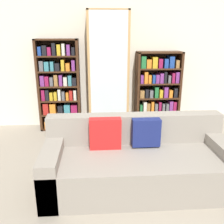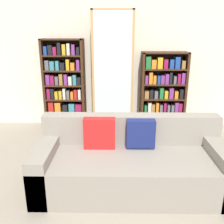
{
  "view_description": "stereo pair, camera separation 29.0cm",
  "coord_description": "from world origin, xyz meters",
  "px_view_note": "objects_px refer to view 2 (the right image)",
  "views": [
    {
      "loc": [
        -0.41,
        -1.96,
        1.69
      ],
      "look_at": [
        -0.17,
        1.44,
        0.59
      ],
      "focal_mm": 40.0,
      "sensor_mm": 36.0,
      "label": 1
    },
    {
      "loc": [
        -0.12,
        -1.97,
        1.69
      ],
      "look_at": [
        -0.17,
        1.44,
        0.59
      ],
      "focal_mm": 40.0,
      "sensor_mm": 36.0,
      "label": 2
    }
  ],
  "objects_px": {
    "couch": "(131,163)",
    "bookshelf_left": "(65,86)",
    "wine_bottle": "(144,141)",
    "display_cabinet": "(113,72)",
    "bookshelf_right": "(163,92)"
  },
  "relations": [
    {
      "from": "couch",
      "to": "bookshelf_right",
      "type": "distance_m",
      "value": 2.03
    },
    {
      "from": "bookshelf_left",
      "to": "bookshelf_right",
      "type": "height_order",
      "value": "bookshelf_left"
    },
    {
      "from": "couch",
      "to": "bookshelf_left",
      "type": "height_order",
      "value": "bookshelf_left"
    },
    {
      "from": "wine_bottle",
      "to": "couch",
      "type": "bearing_deg",
      "value": -105.63
    },
    {
      "from": "couch",
      "to": "display_cabinet",
      "type": "distance_m",
      "value": 2.02
    },
    {
      "from": "bookshelf_left",
      "to": "bookshelf_right",
      "type": "xyz_separation_m",
      "value": [
        1.76,
        -0.0,
        -0.11
      ]
    },
    {
      "from": "wine_bottle",
      "to": "display_cabinet",
      "type": "bearing_deg",
      "value": 116.01
    },
    {
      "from": "display_cabinet",
      "to": "bookshelf_right",
      "type": "distance_m",
      "value": 0.96
    },
    {
      "from": "couch",
      "to": "bookshelf_left",
      "type": "relative_size",
      "value": 1.32
    },
    {
      "from": "bookshelf_left",
      "to": "wine_bottle",
      "type": "distance_m",
      "value": 1.78
    },
    {
      "from": "couch",
      "to": "display_cabinet",
      "type": "relative_size",
      "value": 1.02
    },
    {
      "from": "couch",
      "to": "wine_bottle",
      "type": "height_order",
      "value": "couch"
    },
    {
      "from": "wine_bottle",
      "to": "bookshelf_right",
      "type": "bearing_deg",
      "value": 67.29
    },
    {
      "from": "bookshelf_right",
      "to": "wine_bottle",
      "type": "bearing_deg",
      "value": -112.71
    },
    {
      "from": "display_cabinet",
      "to": "bookshelf_right",
      "type": "bearing_deg",
      "value": 1.01
    }
  ]
}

